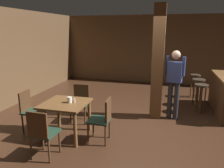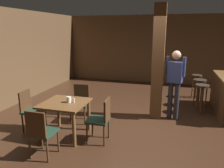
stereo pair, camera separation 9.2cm
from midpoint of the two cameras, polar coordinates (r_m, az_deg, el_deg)
ground_plane at (r=5.31m, az=8.98°, el=-10.60°), size 10.80×10.80×0.00m
wall_back at (r=9.36m, az=12.85°, el=8.74°), size 8.00×0.10×2.80m
pillar at (r=5.48m, az=12.41°, el=5.30°), size 0.28×0.28×2.80m
dining_table at (r=4.65m, az=-11.66°, el=-6.23°), size 0.90×0.90×0.74m
chair_east at (r=4.36m, az=-2.14°, el=-8.81°), size 0.44×0.44×0.89m
chair_north at (r=5.40m, az=-7.80°, el=-4.36°), size 0.46×0.46×0.89m
chair_south at (r=4.00m, az=-17.53°, el=-11.65°), size 0.43×0.43×0.89m
chair_west at (r=5.16m, az=-20.10°, el=-6.00°), size 0.44×0.44×0.89m
napkin_cup at (r=4.57m, az=-10.63°, el=-4.02°), size 0.10×0.10×0.12m
salt_shaker at (r=4.55m, az=-9.38°, el=-4.22°), size 0.03×0.03×0.09m
standing_person at (r=5.53m, az=16.52°, el=0.93°), size 0.47×0.27×1.72m
bar_counter at (r=6.57m, az=27.58°, el=-2.49°), size 0.56×1.96×1.00m
bar_stool_near at (r=6.24m, az=22.81°, el=-1.97°), size 0.35×0.35×0.80m
bar_stool_mid at (r=6.83m, az=22.24°, el=-0.51°), size 0.37×0.37×0.80m
bar_stool_far at (r=7.69m, az=21.51°, el=0.77°), size 0.33×0.33×0.77m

